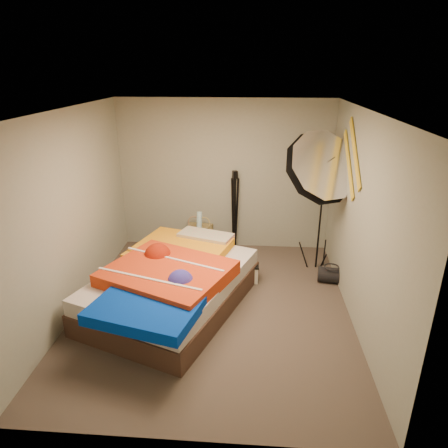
# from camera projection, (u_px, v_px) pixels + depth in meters

# --- Properties ---
(floor) EXTENTS (4.00, 4.00, 0.00)m
(floor) POSITION_uv_depth(u_px,v_px,m) (213.00, 308.00, 5.23)
(floor) COLOR #4B4139
(floor) RESTS_ON ground
(ceiling) EXTENTS (4.00, 4.00, 0.00)m
(ceiling) POSITION_uv_depth(u_px,v_px,m) (211.00, 111.00, 4.31)
(ceiling) COLOR silver
(ceiling) RESTS_ON wall_back
(wall_back) EXTENTS (3.50, 0.00, 3.50)m
(wall_back) POSITION_uv_depth(u_px,v_px,m) (224.00, 176.00, 6.62)
(wall_back) COLOR gray
(wall_back) RESTS_ON floor
(wall_front) EXTENTS (3.50, 0.00, 3.50)m
(wall_front) POSITION_uv_depth(u_px,v_px,m) (184.00, 316.00, 2.91)
(wall_front) COLOR gray
(wall_front) RESTS_ON floor
(wall_left) EXTENTS (0.00, 4.00, 4.00)m
(wall_left) POSITION_uv_depth(u_px,v_px,m) (70.00, 215.00, 4.89)
(wall_left) COLOR gray
(wall_left) RESTS_ON floor
(wall_right) EXTENTS (0.00, 4.00, 4.00)m
(wall_right) POSITION_uv_depth(u_px,v_px,m) (361.00, 223.00, 4.65)
(wall_right) COLOR gray
(wall_right) RESTS_ON floor
(tote_bag) EXTENTS (0.44, 0.23, 0.43)m
(tote_bag) POSITION_uv_depth(u_px,v_px,m) (200.00, 235.00, 6.94)
(tote_bag) COLOR tan
(tote_bag) RESTS_ON floor
(wrapping_roll) EXTENTS (0.10, 0.22, 0.75)m
(wrapping_roll) POSITION_uv_depth(u_px,v_px,m) (199.00, 234.00, 6.56)
(wrapping_roll) COLOR #65BFD0
(wrapping_roll) RESTS_ON floor
(camera_case) EXTENTS (0.25, 0.18, 0.25)m
(camera_case) POSITION_uv_depth(u_px,v_px,m) (249.00, 274.00, 5.83)
(camera_case) COLOR silver
(camera_case) RESTS_ON floor
(duffel_bag) EXTENTS (0.40, 0.28, 0.23)m
(duffel_bag) POSITION_uv_depth(u_px,v_px,m) (331.00, 275.00, 5.82)
(duffel_bag) COLOR black
(duffel_bag) RESTS_ON floor
(wall_stripe_upper) EXTENTS (0.02, 0.91, 0.78)m
(wall_stripe_upper) POSITION_uv_depth(u_px,v_px,m) (355.00, 153.00, 4.95)
(wall_stripe_upper) COLOR gold
(wall_stripe_upper) RESTS_ON wall_right
(wall_stripe_lower) EXTENTS (0.02, 0.91, 0.78)m
(wall_stripe_lower) POSITION_uv_depth(u_px,v_px,m) (349.00, 164.00, 5.25)
(wall_stripe_lower) COLOR gold
(wall_stripe_lower) RESTS_ON wall_right
(bed) EXTENTS (2.26, 2.76, 0.66)m
(bed) POSITION_uv_depth(u_px,v_px,m) (172.00, 283.00, 5.17)
(bed) COLOR #462E24
(bed) RESTS_ON floor
(photo_umbrella) EXTENTS (1.14, 1.15, 2.27)m
(photo_umbrella) POSITION_uv_depth(u_px,v_px,m) (319.00, 169.00, 5.52)
(photo_umbrella) COLOR black
(photo_umbrella) RESTS_ON floor
(camera_tripod) EXTENTS (0.10, 0.10, 1.37)m
(camera_tripod) POSITION_uv_depth(u_px,v_px,m) (235.00, 205.00, 6.67)
(camera_tripod) COLOR black
(camera_tripod) RESTS_ON floor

